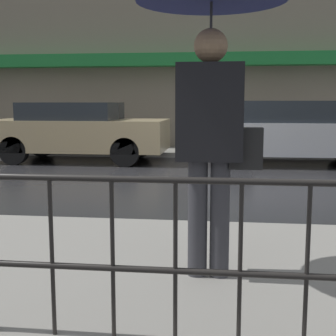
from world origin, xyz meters
name	(u,v)px	position (x,y,z in m)	size (l,w,h in m)	color
ground_plane	(191,180)	(0.00, 0.00, 0.00)	(80.00, 80.00, 0.00)	#262628
sidewalk_near	(149,272)	(0.00, -4.91, 0.06)	(28.00, 2.89, 0.13)	gray
sidewalk_far	(202,152)	(0.00, 4.28, 0.06)	(28.00, 1.62, 0.13)	gray
lane_marking	(191,180)	(0.00, 0.00, 0.00)	(25.20, 0.12, 0.01)	gold
building_storefront	(205,30)	(0.00, 5.21, 3.45)	(28.00, 0.85, 6.99)	#706656
railing_foreground	(112,238)	(0.00, -6.11, 0.70)	(12.00, 0.04, 0.92)	black
pedestrian	(212,40)	(0.49, -5.09, 1.86)	(1.07, 1.07, 2.24)	#333338
car_tan	(78,131)	(-2.91, 2.46, 0.74)	(4.18, 1.89, 1.42)	tan
car_silver	(293,132)	(2.16, 2.46, 0.74)	(4.02, 1.87, 1.45)	#B2B5BA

